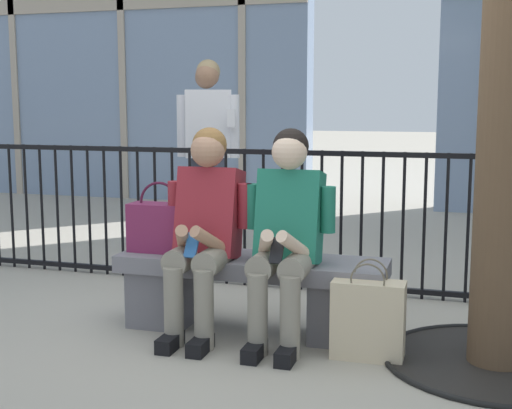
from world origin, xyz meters
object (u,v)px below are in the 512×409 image
(shopping_bag, at_px, (368,319))
(bystander_at_railing, at_px, (207,141))
(stone_bench, at_px, (251,286))
(handbag_on_bench, at_px, (160,226))
(bystander_further_back, at_px, (208,145))
(seated_person_companion, at_px, (286,230))
(seated_person_with_phone, at_px, (204,225))

(shopping_bag, xyz_separation_m, bystander_at_railing, (-1.84, 2.44, 0.79))
(stone_bench, distance_m, handbag_on_bench, 0.67)
(handbag_on_bench, bearing_deg, stone_bench, 0.99)
(stone_bench, height_order, handbag_on_bench, handbag_on_bench)
(stone_bench, relative_size, handbag_on_bench, 3.71)
(handbag_on_bench, relative_size, bystander_further_back, 0.25)
(seated_person_companion, distance_m, handbag_on_bench, 0.83)
(shopping_bag, bearing_deg, bystander_further_back, 130.43)
(handbag_on_bench, height_order, bystander_at_railing, bystander_at_railing)
(shopping_bag, bearing_deg, handbag_on_bench, 169.43)
(seated_person_with_phone, distance_m, handbag_on_bench, 0.36)
(handbag_on_bench, bearing_deg, seated_person_companion, -8.19)
(seated_person_companion, distance_m, shopping_bag, 0.66)
(seated_person_with_phone, height_order, bystander_further_back, bystander_further_back)
(seated_person_with_phone, xyz_separation_m, handbag_on_bench, (-0.34, 0.12, -0.04))
(stone_bench, height_order, shopping_bag, shopping_bag)
(seated_person_with_phone, relative_size, handbag_on_bench, 2.81)
(seated_person_companion, height_order, shopping_bag, seated_person_companion)
(handbag_on_bench, relative_size, bystander_at_railing, 0.25)
(seated_person_with_phone, height_order, shopping_bag, seated_person_with_phone)
(handbag_on_bench, height_order, bystander_further_back, bystander_further_back)
(seated_person_companion, bearing_deg, stone_bench, 152.22)
(seated_person_companion, relative_size, handbag_on_bench, 2.81)
(bystander_further_back, bearing_deg, stone_bench, -61.62)
(handbag_on_bench, xyz_separation_m, bystander_at_railing, (-0.53, 2.20, 0.39))
(seated_person_with_phone, distance_m, shopping_bag, 1.07)
(bystander_at_railing, bearing_deg, stone_bench, -63.13)
(bystander_at_railing, distance_m, bystander_further_back, 0.58)
(bystander_at_railing, relative_size, bystander_further_back, 1.00)
(shopping_bag, bearing_deg, seated_person_with_phone, 172.65)
(seated_person_with_phone, bearing_deg, seated_person_companion, 0.00)
(seated_person_with_phone, height_order, handbag_on_bench, seated_person_with_phone)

